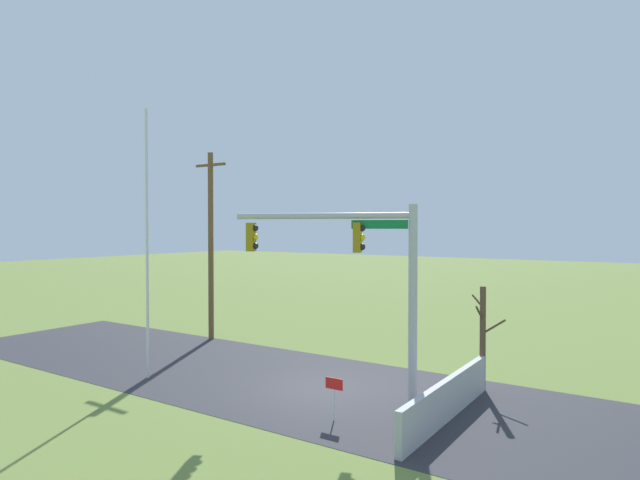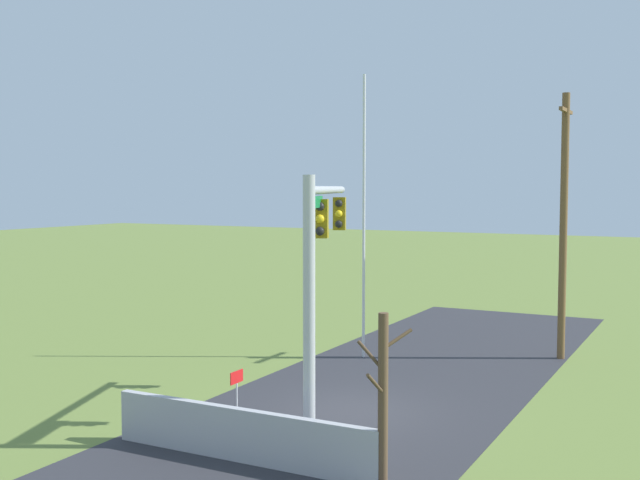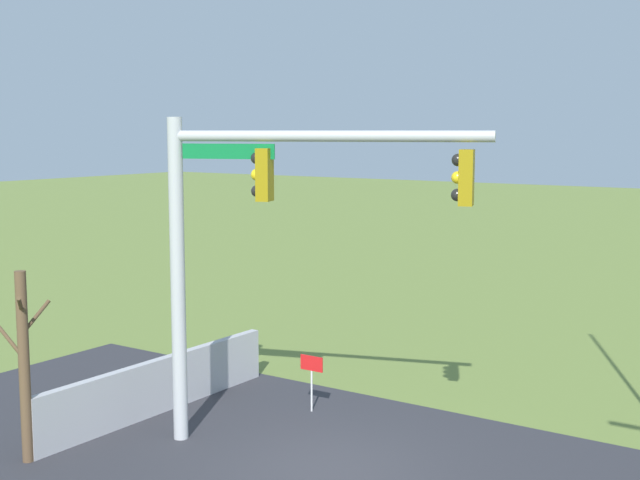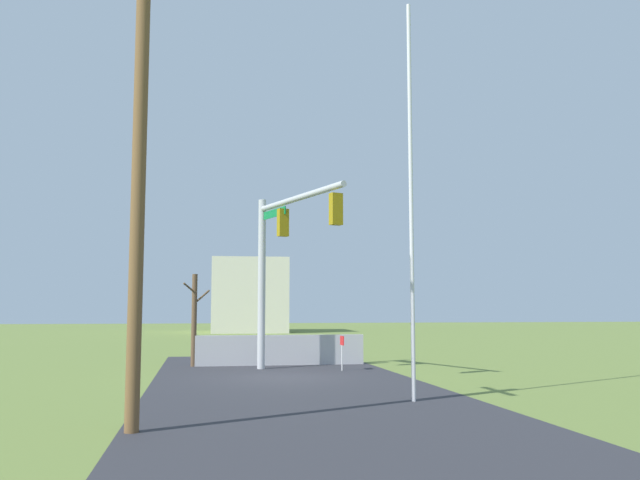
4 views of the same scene
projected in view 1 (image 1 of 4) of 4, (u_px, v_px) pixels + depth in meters
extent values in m
plane|color=olive|center=(322.00, 388.00, 18.29)|extent=(160.00, 160.00, 0.00)
cube|color=#2D2D33|center=(234.00, 371.00, 20.49)|extent=(28.00, 8.00, 0.01)
cube|color=#B7B5AD|center=(443.00, 408.00, 16.32)|extent=(6.00, 6.00, 0.01)
cube|color=#A8A8AD|center=(447.00, 399.00, 15.31)|extent=(0.20, 6.54, 1.17)
cylinder|color=#B2B5BA|center=(413.00, 303.00, 16.80)|extent=(0.28, 0.28, 6.21)
cylinder|color=#B2B5BA|center=(322.00, 216.00, 17.48)|extent=(5.62, 2.10, 0.20)
cube|color=#0F7238|center=(379.00, 224.00, 17.01)|extent=(1.71, 0.61, 0.28)
cube|color=#937A0F|center=(357.00, 238.00, 17.20)|extent=(0.34, 0.42, 0.96)
sphere|color=black|center=(362.00, 228.00, 17.15)|extent=(0.22, 0.22, 0.22)
sphere|color=yellow|center=(362.00, 238.00, 17.16)|extent=(0.22, 0.22, 0.22)
sphere|color=black|center=(362.00, 247.00, 17.17)|extent=(0.22, 0.22, 0.22)
cube|color=#937A0F|center=(251.00, 237.00, 18.11)|extent=(0.34, 0.42, 0.96)
sphere|color=black|center=(255.00, 228.00, 18.07)|extent=(0.22, 0.22, 0.22)
sphere|color=yellow|center=(255.00, 237.00, 18.08)|extent=(0.22, 0.22, 0.22)
sphere|color=black|center=(255.00, 246.00, 18.08)|extent=(0.22, 0.22, 0.22)
cylinder|color=silver|center=(147.00, 244.00, 19.48)|extent=(0.10, 0.10, 9.77)
cylinder|color=brown|center=(211.00, 246.00, 26.25)|extent=(0.26, 0.26, 9.12)
cube|color=brown|center=(210.00, 165.00, 26.16)|extent=(1.90, 0.12, 0.12)
cylinder|color=brown|center=(483.00, 338.00, 18.05)|extent=(0.20, 0.20, 3.50)
cylinder|color=brown|center=(494.00, 327.00, 17.84)|extent=(0.78, 0.07, 0.57)
cylinder|color=brown|center=(478.00, 301.00, 18.32)|extent=(0.54, 0.47, 0.39)
cylinder|color=brown|center=(480.00, 313.00, 17.81)|extent=(0.12, 0.61, 0.55)
cylinder|color=silver|center=(334.00, 405.00, 15.22)|extent=(0.04, 0.04, 0.90)
cube|color=red|center=(334.00, 384.00, 15.20)|extent=(0.56, 0.02, 0.32)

